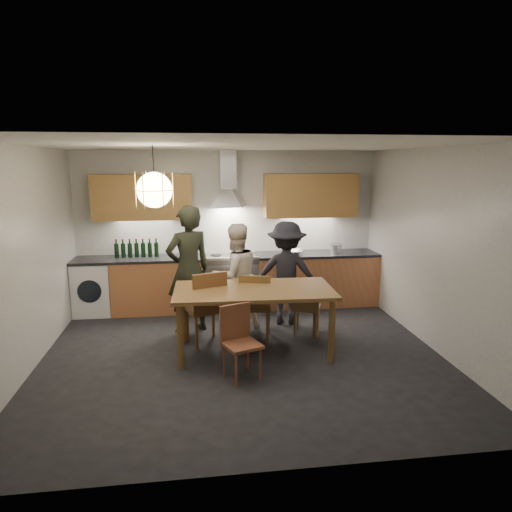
{
  "coord_description": "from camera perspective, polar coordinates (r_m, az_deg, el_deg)",
  "views": [
    {
      "loc": [
        -0.56,
        -5.41,
        2.41
      ],
      "look_at": [
        0.23,
        0.4,
        1.2
      ],
      "focal_mm": 32.0,
      "sensor_mm": 36.0,
      "label": 1
    }
  ],
  "objects": [
    {
      "name": "dining_table",
      "position": [
        5.79,
        -0.28,
        -5.04
      ],
      "size": [
        2.03,
        1.06,
        0.84
      ],
      "rotation": [
        0.0,
        0.0,
        -0.03
      ],
      "color": "brown",
      "rests_on": "ground"
    },
    {
      "name": "chair_front",
      "position": [
        5.24,
        -2.16,
        -10.01
      ],
      "size": [
        0.49,
        0.49,
        0.83
      ],
      "rotation": [
        0.0,
        0.0,
        0.37
      ],
      "color": "brown",
      "rests_on": "ground"
    },
    {
      "name": "mixing_bowl",
      "position": [
        7.58,
        4.63,
        0.46
      ],
      "size": [
        0.4,
        0.4,
        0.08
      ],
      "primitive_type": "imported",
      "rotation": [
        0.0,
        0.0,
        -0.25
      ],
      "color": "#B3B3B6",
      "rests_on": "counter_run"
    },
    {
      "name": "chair_back_right",
      "position": [
        6.45,
        6.3,
        -6.01
      ],
      "size": [
        0.47,
        0.47,
        0.8
      ],
      "rotation": [
        0.0,
        0.0,
        2.77
      ],
      "color": "brown",
      "rests_on": "ground"
    },
    {
      "name": "wine_bottles",
      "position": [
        7.6,
        -14.71,
        0.96
      ],
      "size": [
        0.7,
        0.07,
        0.29
      ],
      "color": "black",
      "rests_on": "counter_run"
    },
    {
      "name": "person_mid",
      "position": [
        6.64,
        -2.6,
        -2.58
      ],
      "size": [
        0.92,
        0.83,
        1.56
      ],
      "primitive_type": "imported",
      "rotation": [
        0.0,
        0.0,
        3.53
      ],
      "color": "beige",
      "rests_on": "ground"
    },
    {
      "name": "person_right",
      "position": [
        6.85,
        3.83,
        -2.14
      ],
      "size": [
        1.12,
        0.81,
        1.56
      ],
      "primitive_type": "imported",
      "rotation": [
        0.0,
        0.0,
        2.89
      ],
      "color": "black",
      "rests_on": "ground"
    },
    {
      "name": "range_stove",
      "position": [
        7.63,
        -3.26,
        -3.29
      ],
      "size": [
        0.9,
        0.6,
        0.92
      ],
      "color": "silver",
      "rests_on": "ground"
    },
    {
      "name": "stock_pot",
      "position": [
        7.84,
        9.92,
        0.91
      ],
      "size": [
        0.25,
        0.25,
        0.14
      ],
      "primitive_type": "cylinder",
      "rotation": [
        0.0,
        0.0,
        -0.33
      ],
      "color": "silver",
      "rests_on": "counter_run"
    },
    {
      "name": "pendant_lamp",
      "position": [
        5.33,
        -12.59,
        8.06
      ],
      "size": [
        0.43,
        0.43,
        0.7
      ],
      "color": "black",
      "rests_on": "ground"
    },
    {
      "name": "room_shell",
      "position": [
        5.48,
        -1.81,
        4.29
      ],
      "size": [
        5.02,
        4.52,
        2.61
      ],
      "color": "silver",
      "rests_on": "ground"
    },
    {
      "name": "person_left",
      "position": [
        6.54,
        -8.43,
        -1.7
      ],
      "size": [
        0.79,
        0.67,
        1.82
      ],
      "primitive_type": "imported",
      "rotation": [
        0.0,
        0.0,
        3.56
      ],
      "color": "black",
      "rests_on": "ground"
    },
    {
      "name": "chair_back_left",
      "position": [
        6.03,
        -6.11,
        -5.98
      ],
      "size": [
        0.59,
        0.59,
        1.03
      ],
      "rotation": [
        0.0,
        0.0,
        3.47
      ],
      "color": "brown",
      "rests_on": "ground"
    },
    {
      "name": "counter_run",
      "position": [
        7.63,
        -3.09,
        -3.21
      ],
      "size": [
        5.0,
        0.62,
        0.9
      ],
      "color": "#D38451",
      "rests_on": "ground"
    },
    {
      "name": "wall_fixtures",
      "position": [
        7.51,
        -3.46,
        7.56
      ],
      "size": [
        4.3,
        0.54,
        1.1
      ],
      "color": "tan",
      "rests_on": "ground"
    },
    {
      "name": "chair_back_mid",
      "position": [
        6.23,
        -0.1,
        -5.84
      ],
      "size": [
        0.5,
        0.5,
        0.94
      ],
      "rotation": [
        0.0,
        0.0,
        2.93
      ],
      "color": "brown",
      "rests_on": "ground"
    },
    {
      "name": "ground",
      "position": [
        5.95,
        -1.71,
        -12.25
      ],
      "size": [
        5.0,
        5.0,
        0.0
      ],
      "primitive_type": "plane",
      "color": "black",
      "rests_on": "ground"
    }
  ]
}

